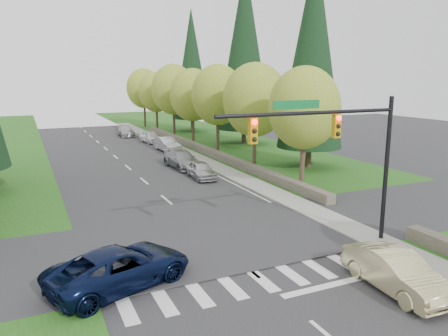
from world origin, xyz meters
TOP-DOWN VIEW (x-y plane):
  - ground at (0.00, 0.00)m, footprint 120.00×120.00m
  - grass_east at (13.00, 20.00)m, footprint 14.00×110.00m
  - cross_street at (0.00, 8.00)m, footprint 120.00×8.00m
  - sidewalk_east at (6.90, 22.00)m, footprint 1.80×80.00m
  - curb_east at (6.05, 22.00)m, footprint 0.20×80.00m
  - stone_wall_north at (8.60, 30.00)m, footprint 0.70×40.00m
  - traffic_signal at (4.37, 4.50)m, footprint 8.70×0.37m
  - decid_tree_0 at (9.20, 14.00)m, footprint 4.80×4.80m
  - decid_tree_1 at (9.30, 21.00)m, footprint 5.20×5.20m
  - decid_tree_2 at (9.10, 28.00)m, footprint 5.00×5.00m
  - decid_tree_3 at (9.20, 35.00)m, footprint 5.00×5.00m
  - decid_tree_4 at (9.30, 42.00)m, footprint 5.40×5.40m
  - decid_tree_5 at (9.10, 49.00)m, footprint 4.80×4.80m
  - decid_tree_6 at (9.20, 56.00)m, footprint 5.20×5.20m
  - conifer_e_a at (14.00, 20.00)m, footprint 5.44×5.44m
  - conifer_e_b at (15.00, 34.00)m, footprint 6.12×6.12m
  - conifer_e_c at (14.00, 48.00)m, footprint 5.10×5.10m
  - sedan_champagne at (4.02, 0.53)m, footprint 1.80×4.54m
  - suv_navy at (-5.01, 5.00)m, footprint 5.96×4.19m
  - parked_car_a at (4.20, 20.09)m, footprint 1.70×3.91m
  - parked_car_b at (4.20, 24.44)m, footprint 2.33×5.08m
  - parked_car_c at (5.60, 33.25)m, footprint 1.80×4.46m
  - parked_car_d at (5.60, 39.61)m, footprint 2.09×4.26m
  - parked_car_e at (4.20, 46.42)m, footprint 1.95×4.43m

SIDE VIEW (x-z plane):
  - ground at x=0.00m, z-range 0.00..0.00m
  - cross_street at x=0.00m, z-range -0.05..0.05m
  - grass_east at x=13.00m, z-range 0.00..0.06m
  - sidewalk_east at x=6.90m, z-range 0.00..0.13m
  - curb_east at x=6.05m, z-range 0.00..0.13m
  - stone_wall_north at x=8.60m, z-range 0.00..0.70m
  - parked_car_e at x=4.20m, z-range 0.00..1.27m
  - parked_car_a at x=4.20m, z-range 0.00..1.31m
  - parked_car_d at x=5.60m, z-range 0.00..1.40m
  - parked_car_c at x=5.60m, z-range 0.00..1.44m
  - parked_car_b at x=4.20m, z-range 0.00..1.44m
  - sedan_champagne at x=4.02m, z-range 0.00..1.47m
  - suv_navy at x=-5.01m, z-range 0.00..1.51m
  - traffic_signal at x=4.37m, z-range 1.58..8.38m
  - decid_tree_5 at x=9.10m, z-range 1.38..9.68m
  - decid_tree_0 at x=9.20m, z-range 1.41..9.78m
  - decid_tree_3 at x=9.20m, z-range 1.39..9.94m
  - decid_tree_1 at x=9.30m, z-range 1.40..10.20m
  - decid_tree_6 at x=9.20m, z-range 1.43..10.30m
  - decid_tree_2 at x=9.10m, z-range 1.52..10.34m
  - decid_tree_4 at x=9.30m, z-range 1.47..10.65m
  - conifer_e_c at x=14.00m, z-range 0.89..17.69m
  - conifer_e_a at x=14.00m, z-range 0.89..18.69m
  - conifer_e_b at x=15.00m, z-range 0.89..20.69m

